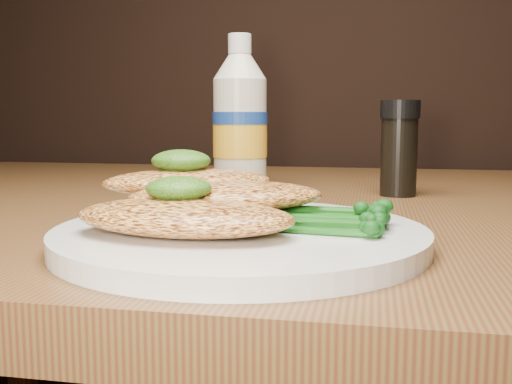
# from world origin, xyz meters

# --- Properties ---
(plate) EXTENTS (0.27, 0.27, 0.01)m
(plate) POSITION_xyz_m (0.03, 0.80, 0.76)
(plate) COLOR silver
(plate) RESTS_ON dining_table
(chicken_front) EXTENTS (0.16, 0.09, 0.02)m
(chicken_front) POSITION_xyz_m (-0.01, 0.76, 0.78)
(chicken_front) COLOR #F3A64D
(chicken_front) RESTS_ON plate
(chicken_mid) EXTENTS (0.16, 0.12, 0.02)m
(chicken_mid) POSITION_xyz_m (0.01, 0.81, 0.78)
(chicken_mid) COLOR #F3A64D
(chicken_mid) RESTS_ON plate
(chicken_back) EXTENTS (0.15, 0.12, 0.02)m
(chicken_back) POSITION_xyz_m (-0.02, 0.84, 0.79)
(chicken_back) COLOR #F3A64D
(chicken_back) RESTS_ON plate
(pesto_front) EXTENTS (0.05, 0.04, 0.02)m
(pesto_front) POSITION_xyz_m (-0.01, 0.78, 0.79)
(pesto_front) COLOR black
(pesto_front) RESTS_ON chicken_front
(pesto_back) EXTENTS (0.06, 0.05, 0.02)m
(pesto_back) POSITION_xyz_m (-0.03, 0.84, 0.81)
(pesto_back) COLOR black
(pesto_back) RESTS_ON chicken_back
(broccolini_bundle) EXTENTS (0.16, 0.14, 0.02)m
(broccolini_bundle) POSITION_xyz_m (0.08, 0.81, 0.77)
(broccolini_bundle) COLOR #145412
(broccolini_bundle) RESTS_ON plate
(mayo_bottle) EXTENTS (0.09, 0.09, 0.19)m
(mayo_bottle) POSITION_xyz_m (-0.04, 1.11, 0.84)
(mayo_bottle) COLOR beige
(mayo_bottle) RESTS_ON dining_table
(pepper_grinder) EXTENTS (0.06, 0.06, 0.11)m
(pepper_grinder) POSITION_xyz_m (0.15, 1.09, 0.80)
(pepper_grinder) COLOR black
(pepper_grinder) RESTS_ON dining_table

